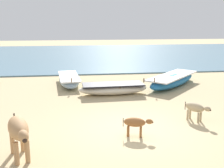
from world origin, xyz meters
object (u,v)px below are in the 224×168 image
Objects in this scene: fishing_boat_0 at (173,80)px; fishing_boat_2 at (113,88)px; calf_near_dun at (196,108)px; cow_adult_tan at (19,130)px; fishing_boat_6 at (69,80)px; calf_far_brown at (136,123)px.

fishing_boat_0 reaches higher than fishing_boat_2.
cow_adult_tan is at bearing -104.97° from calf_near_dun.
fishing_boat_2 is 0.91× the size of fishing_boat_6.
fishing_boat_2 is 4.47m from calf_near_dun.
calf_far_brown is (3.14, 0.97, -0.34)m from cow_adult_tan.
cow_adult_tan is at bearing -120.33° from fishing_boat_2.
fishing_boat_2 is 2.04× the size of cow_adult_tan.
fishing_boat_0 is 5.49m from fishing_boat_6.
fishing_boat_6 is (-5.41, 0.97, -0.05)m from fishing_boat_0.
cow_adult_tan is 3.30m from calf_far_brown.
fishing_boat_6 is 4.02× the size of calf_near_dun.
fishing_boat_6 is 4.04× the size of calf_far_brown.
cow_adult_tan reaches higher than fishing_boat_6.
cow_adult_tan is at bearing -12.84° from fishing_boat_6.
calf_far_brown is at bearing -101.35° from calf_near_dun.
calf_near_dun is at bearing -60.58° from fishing_boat_2.
fishing_boat_0 is at bearing 74.28° from fishing_boat_6.
fishing_boat_0 is at bearing 18.90° from fishing_boat_2.
fishing_boat_0 is 9.56m from cow_adult_tan.
fishing_boat_0 reaches higher than fishing_boat_6.
fishing_boat_0 is at bearing 134.03° from calf_near_dun.
fishing_boat_2 is 3.06m from fishing_boat_6.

